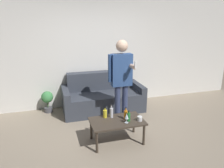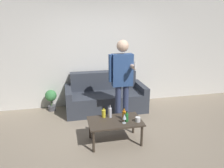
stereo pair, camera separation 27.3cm
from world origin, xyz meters
The scene contains 12 objects.
ground_plane centered at (0.00, 0.00, 0.00)m, with size 16.00×16.00×0.00m, color gray.
wall_back centered at (0.00, 2.00, 1.35)m, with size 8.00×0.06×2.70m.
couch centered at (0.05, 1.55, 0.32)m, with size 1.90×0.88×0.90m.
coffee_table centered at (-0.06, 0.04, 0.37)m, with size 0.95×0.57×0.42m.
bottle_orange centered at (-0.24, 0.22, 0.50)m, with size 0.07×0.07×0.20m.
bottle_green centered at (0.10, 0.05, 0.51)m, with size 0.06×0.06×0.23m.
bottle_dark centered at (-0.12, 0.20, 0.52)m, with size 0.06×0.06×0.25m.
bottle_yellow centered at (0.13, -0.03, 0.50)m, with size 0.06×0.06×0.20m.
wine_glass_near centered at (0.07, -0.08, 0.54)m, with size 0.07×0.07×0.18m.
cup_on_table centered at (0.32, -0.08, 0.47)m, with size 0.09×0.09×0.08m.
person_standing_front centered at (0.23, 0.69, 1.06)m, with size 0.48×0.45×1.77m.
potted_plant centered at (-1.24, 1.77, 0.32)m, with size 0.27×0.27×0.52m.
Camera 1 is at (-1.15, -3.31, 2.17)m, focal length 35.00 mm.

